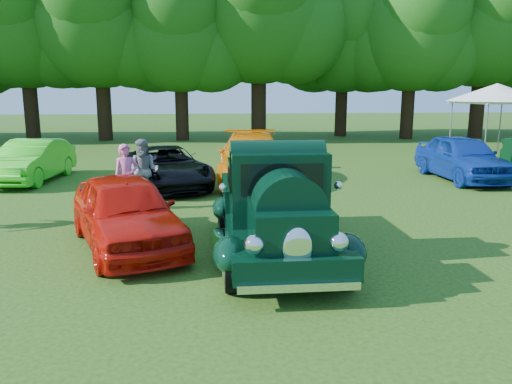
{
  "coord_description": "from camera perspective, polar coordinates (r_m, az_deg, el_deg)",
  "views": [
    {
      "loc": [
        -0.89,
        -8.53,
        3.07
      ],
      "look_at": [
        0.04,
        1.1,
        1.1
      ],
      "focal_mm": 35.0,
      "sensor_mm": 36.0,
      "label": 1
    }
  ],
  "objects": [
    {
      "name": "ground",
      "position": [
        9.11,
        0.41,
        -8.2
      ],
      "size": [
        120.0,
        120.0,
        0.0
      ],
      "primitive_type": "plane",
      "color": "#1D4710",
      "rests_on": "ground"
    },
    {
      "name": "hero_pickup",
      "position": [
        9.38,
        2.21,
        -2.04
      ],
      "size": [
        2.4,
        5.15,
        2.01
      ],
      "color": "black",
      "rests_on": "ground"
    },
    {
      "name": "red_convertible",
      "position": [
        10.2,
        -14.66,
        -2.18
      ],
      "size": [
        3.1,
        4.58,
        1.45
      ],
      "primitive_type": "imported",
      "rotation": [
        0.0,
        0.0,
        0.36
      ],
      "color": "red",
      "rests_on": "ground"
    },
    {
      "name": "back_car_lime",
      "position": [
        18.71,
        -24.23,
        3.27
      ],
      "size": [
        1.91,
        4.45,
        1.43
      ],
      "primitive_type": "imported",
      "rotation": [
        0.0,
        0.0,
        -0.1
      ],
      "color": "#30DB1D",
      "rests_on": "ground"
    },
    {
      "name": "back_car_black",
      "position": [
        16.31,
        -10.23,
        2.82
      ],
      "size": [
        3.53,
        5.16,
        1.31
      ],
      "primitive_type": "imported",
      "rotation": [
        0.0,
        0.0,
        0.31
      ],
      "color": "black",
      "rests_on": "ground"
    },
    {
      "name": "back_car_orange",
      "position": [
        17.07,
        -0.43,
        3.93
      ],
      "size": [
        2.6,
        5.74,
        1.63
      ],
      "primitive_type": "imported",
      "rotation": [
        0.0,
        0.0,
        -0.06
      ],
      "color": "orange",
      "rests_on": "ground"
    },
    {
      "name": "back_car_blue",
      "position": [
        18.85,
        22.51,
        3.67
      ],
      "size": [
        1.85,
        4.6,
        1.57
      ],
      "primitive_type": "imported",
      "rotation": [
        0.0,
        0.0,
        -0.0
      ],
      "color": "navy",
      "rests_on": "ground"
    },
    {
      "name": "spectator_pink",
      "position": [
        13.36,
        -14.57,
        1.64
      ],
      "size": [
        0.73,
        0.59,
        1.73
      ],
      "primitive_type": "imported",
      "rotation": [
        0.0,
        0.0,
        0.31
      ],
      "color": "#DA5991",
      "rests_on": "ground"
    },
    {
      "name": "spectator_grey",
      "position": [
        14.26,
        -12.66,
        2.4
      ],
      "size": [
        0.97,
        0.82,
        1.76
      ],
      "primitive_type": "imported",
      "rotation": [
        0.0,
        0.0,
        -0.19
      ],
      "color": "slate",
      "rests_on": "ground"
    },
    {
      "name": "canopy_tent",
      "position": [
        26.61,
        25.82,
        10.16
      ],
      "size": [
        4.97,
        4.97,
        3.41
      ],
      "rotation": [
        0.0,
        0.0,
        0.1
      ],
      "color": "white",
      "rests_on": "ground"
    },
    {
      "name": "tree_line",
      "position": [
        32.76,
        -7.38,
        18.49
      ],
      "size": [
        64.73,
        10.09,
        12.21
      ],
      "color": "#321F10",
      "rests_on": "ground"
    }
  ]
}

